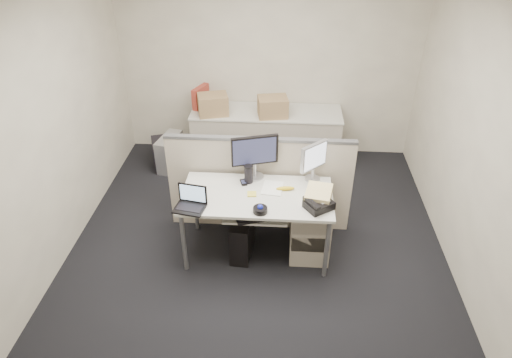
# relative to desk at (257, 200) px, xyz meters

# --- Properties ---
(floor) EXTENTS (4.00, 4.50, 0.01)m
(floor) POSITION_rel_desk_xyz_m (0.00, 0.00, -0.67)
(floor) COLOR black
(floor) RESTS_ON ground
(wall_back) EXTENTS (4.00, 0.02, 2.70)m
(wall_back) POSITION_rel_desk_xyz_m (0.00, 2.25, 0.69)
(wall_back) COLOR beige
(wall_back) RESTS_ON ground
(wall_front) EXTENTS (4.00, 0.02, 2.70)m
(wall_front) POSITION_rel_desk_xyz_m (0.00, -2.25, 0.69)
(wall_front) COLOR beige
(wall_front) RESTS_ON ground
(wall_left) EXTENTS (0.02, 4.50, 2.70)m
(wall_left) POSITION_rel_desk_xyz_m (-2.00, 0.00, 0.69)
(wall_left) COLOR beige
(wall_left) RESTS_ON ground
(wall_right) EXTENTS (0.02, 4.50, 2.70)m
(wall_right) POSITION_rel_desk_xyz_m (2.00, 0.00, 0.69)
(wall_right) COLOR beige
(wall_right) RESTS_ON ground
(desk) EXTENTS (1.50, 0.75, 0.73)m
(desk) POSITION_rel_desk_xyz_m (0.00, 0.00, 0.00)
(desk) COLOR #B5B3A9
(desk) RESTS_ON floor
(keyboard_tray) EXTENTS (0.62, 0.32, 0.02)m
(keyboard_tray) POSITION_rel_desk_xyz_m (0.00, -0.18, -0.04)
(keyboard_tray) COLOR #B5B3A9
(keyboard_tray) RESTS_ON desk
(drawer_pedestal) EXTENTS (0.40, 0.55, 0.65)m
(drawer_pedestal) POSITION_rel_desk_xyz_m (0.55, 0.05, -0.34)
(drawer_pedestal) COLOR #AB9F90
(drawer_pedestal) RESTS_ON floor
(cubicle_partition) EXTENTS (2.00, 0.06, 1.10)m
(cubicle_partition) POSITION_rel_desk_xyz_m (0.00, 0.45, -0.11)
(cubicle_partition) COLOR #B9AD99
(cubicle_partition) RESTS_ON floor
(back_counter) EXTENTS (2.00, 0.60, 0.72)m
(back_counter) POSITION_rel_desk_xyz_m (0.00, 1.93, -0.30)
(back_counter) COLOR #AB9F90
(back_counter) RESTS_ON floor
(monitor_main) EXTENTS (0.51, 0.31, 0.48)m
(monitor_main) POSITION_rel_desk_xyz_m (-0.04, 0.32, 0.31)
(monitor_main) COLOR black
(monitor_main) RESTS_ON desk
(monitor_small) EXTENTS (0.36, 0.35, 0.41)m
(monitor_small) POSITION_rel_desk_xyz_m (0.56, 0.32, 0.27)
(monitor_small) COLOR #B7B7BC
(monitor_small) RESTS_ON desk
(laptop) EXTENTS (0.32, 0.26, 0.21)m
(laptop) POSITION_rel_desk_xyz_m (-0.62, -0.28, 0.17)
(laptop) COLOR black
(laptop) RESTS_ON desk
(trackball) EXTENTS (0.16, 0.16, 0.05)m
(trackball) POSITION_rel_desk_xyz_m (0.05, -0.28, 0.09)
(trackball) COLOR black
(trackball) RESTS_ON desk
(desk_phone) EXTENTS (0.32, 0.31, 0.08)m
(desk_phone) POSITION_rel_desk_xyz_m (0.60, -0.18, 0.10)
(desk_phone) COLOR black
(desk_phone) RESTS_ON desk
(paper_stack) EXTENTS (0.23, 0.28, 0.01)m
(paper_stack) POSITION_rel_desk_xyz_m (0.15, 0.12, 0.07)
(paper_stack) COLOR silver
(paper_stack) RESTS_ON desk
(sticky_pad) EXTENTS (0.10, 0.10, 0.01)m
(sticky_pad) POSITION_rel_desk_xyz_m (-0.05, 0.00, 0.07)
(sticky_pad) COLOR gold
(sticky_pad) RESTS_ON desk
(travel_mug) EXTENTS (0.10, 0.10, 0.19)m
(travel_mug) POSITION_rel_desk_xyz_m (-0.10, 0.22, 0.16)
(travel_mug) COLOR black
(travel_mug) RESTS_ON desk
(banana) EXTENTS (0.19, 0.07, 0.04)m
(banana) POSITION_rel_desk_xyz_m (0.28, 0.10, 0.09)
(banana) COLOR gold
(banana) RESTS_ON desk
(cellphone) EXTENTS (0.09, 0.12, 0.02)m
(cellphone) POSITION_rel_desk_xyz_m (-0.15, 0.20, 0.07)
(cellphone) COLOR black
(cellphone) RESTS_ON desk
(manila_folders) EXTENTS (0.29, 0.35, 0.12)m
(manila_folders) POSITION_rel_desk_xyz_m (0.60, -0.05, 0.12)
(manila_folders) COLOR #DABB7C
(manila_folders) RESTS_ON desk
(keyboard) EXTENTS (0.52, 0.32, 0.03)m
(keyboard) POSITION_rel_desk_xyz_m (0.05, -0.22, -0.02)
(keyboard) COLOR black
(keyboard) RESTS_ON keyboard_tray
(pc_tower_desk) EXTENTS (0.23, 0.50, 0.45)m
(pc_tower_desk) POSITION_rel_desk_xyz_m (-0.15, -0.03, -0.44)
(pc_tower_desk) COLOR black
(pc_tower_desk) RESTS_ON floor
(pc_tower_spare_dark) EXTENTS (0.29, 0.45, 0.39)m
(pc_tower_spare_dark) POSITION_rel_desk_xyz_m (-1.45, 1.63, -0.47)
(pc_tower_spare_dark) COLOR black
(pc_tower_spare_dark) RESTS_ON floor
(pc_tower_spare_silver) EXTENTS (0.30, 0.53, 0.46)m
(pc_tower_spare_silver) POSITION_rel_desk_xyz_m (-1.30, 1.63, -0.43)
(pc_tower_spare_silver) COLOR #B7B7BC
(pc_tower_spare_silver) RESTS_ON floor
(cardboard_box_left) EXTENTS (0.44, 0.38, 0.29)m
(cardboard_box_left) POSITION_rel_desk_xyz_m (-0.70, 1.81, 0.20)
(cardboard_box_left) COLOR #926645
(cardboard_box_left) RESTS_ON back_counter
(cardboard_box_right) EXTENTS (0.42, 0.36, 0.27)m
(cardboard_box_right) POSITION_rel_desk_xyz_m (0.09, 1.81, 0.19)
(cardboard_box_right) COLOR #926645
(cardboard_box_right) RESTS_ON back_counter
(red_binder) EXTENTS (0.20, 0.33, 0.31)m
(red_binder) POSITION_rel_desk_xyz_m (-0.90, 2.03, 0.21)
(red_binder) COLOR #9B3225
(red_binder) RESTS_ON back_counter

